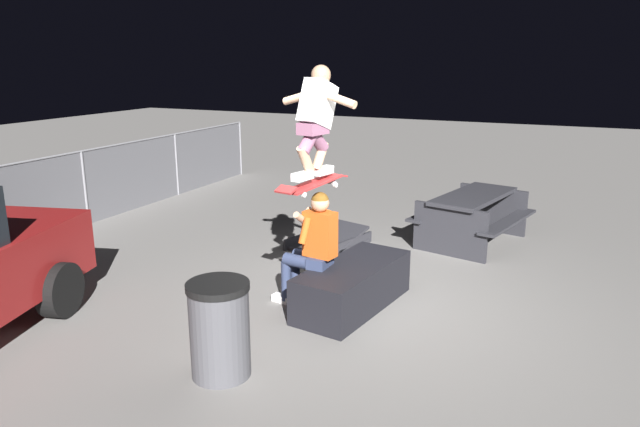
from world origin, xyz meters
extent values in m
plane|color=slate|center=(0.00, 0.00, 0.00)|extent=(40.00, 40.00, 0.00)
cube|color=black|center=(-0.07, 0.10, 0.25)|extent=(1.67, 0.89, 0.50)
cube|color=#2D3856|center=(-0.27, 0.41, 0.56)|extent=(0.32, 0.20, 0.12)
cube|color=#D15119|center=(-0.27, 0.41, 0.87)|extent=(0.25, 0.37, 0.50)
sphere|color=tan|center=(-0.27, 0.41, 1.22)|extent=(0.20, 0.20, 0.20)
sphere|color=brown|center=(-0.27, 0.41, 1.24)|extent=(0.19, 0.19, 0.19)
cylinder|color=#D15119|center=(-0.46, 0.50, 0.94)|extent=(0.20, 0.11, 0.29)
cylinder|color=tan|center=(-0.37, 0.59, 1.04)|extent=(0.24, 0.10, 0.19)
cylinder|color=#D15119|center=(-0.06, 0.44, 0.94)|extent=(0.20, 0.11, 0.29)
cylinder|color=tan|center=(-0.13, 0.56, 1.04)|extent=(0.24, 0.10, 0.19)
cylinder|color=#2D3856|center=(-0.33, 0.63, 0.54)|extent=(0.20, 0.42, 0.14)
cylinder|color=#2D3856|center=(-0.30, 0.82, 0.27)|extent=(0.11, 0.11, 0.46)
cube|color=white|center=(-0.29, 0.87, 0.04)|extent=(0.14, 0.27, 0.08)
cylinder|color=#2D3856|center=(-0.15, 0.60, 0.54)|extent=(0.20, 0.42, 0.14)
cylinder|color=#2D3856|center=(-0.12, 0.80, 0.27)|extent=(0.11, 0.11, 0.46)
cube|color=white|center=(-0.11, 0.85, 0.04)|extent=(0.14, 0.27, 0.08)
cube|color=#B72D2D|center=(-0.43, 0.42, 1.45)|extent=(0.82, 0.35, 0.07)
cube|color=#B72D2D|center=(0.01, 0.34, 1.47)|extent=(0.16, 0.22, 0.05)
cube|color=#B72D2D|center=(-0.87, 0.50, 1.47)|extent=(0.15, 0.22, 0.06)
cube|color=#99999E|center=(-0.15, 0.37, 1.43)|extent=(0.09, 0.17, 0.03)
cylinder|color=white|center=(-0.14, 0.46, 1.40)|extent=(0.06, 0.04, 0.05)
cylinder|color=white|center=(-0.17, 0.28, 1.40)|extent=(0.06, 0.04, 0.05)
cube|color=#99999E|center=(-0.70, 0.47, 1.43)|extent=(0.09, 0.17, 0.03)
cylinder|color=white|center=(-0.69, 0.56, 1.40)|extent=(0.06, 0.04, 0.05)
cylinder|color=white|center=(-0.72, 0.38, 1.40)|extent=(0.06, 0.04, 0.05)
cube|color=white|center=(-0.25, 0.39, 1.56)|extent=(0.27, 0.15, 0.08)
cube|color=white|center=(-0.60, 0.45, 1.56)|extent=(0.27, 0.15, 0.08)
cylinder|color=tan|center=(-0.30, 0.40, 1.72)|extent=(0.25, 0.14, 0.31)
cylinder|color=#88556F|center=(-0.37, 0.41, 1.92)|extent=(0.35, 0.19, 0.33)
cylinder|color=tan|center=(-0.55, 0.44, 1.72)|extent=(0.25, 0.14, 0.31)
cylinder|color=#88556F|center=(-0.48, 0.43, 1.92)|extent=(0.35, 0.19, 0.33)
cube|color=#88556F|center=(-0.43, 0.42, 2.02)|extent=(0.33, 0.25, 0.12)
cube|color=white|center=(-0.35, 0.41, 2.26)|extent=(0.48, 0.30, 0.52)
sphere|color=tan|center=(-0.29, 0.39, 2.54)|extent=(0.20, 0.20, 0.20)
cylinder|color=tan|center=(-0.29, 0.62, 2.32)|extent=(0.16, 0.45, 0.19)
cylinder|color=tan|center=(-0.37, 0.19, 2.32)|extent=(0.16, 0.45, 0.19)
cube|color=#28282D|center=(1.80, 1.22, 0.03)|extent=(1.25, 1.01, 0.06)
cube|color=#28282D|center=(1.80, 1.22, 0.09)|extent=(1.21, 1.00, 0.35)
cube|color=#28282D|center=(1.80, 1.58, 0.08)|extent=(0.95, 0.31, 0.16)
cube|color=#28282D|center=(1.80, 0.87, 0.08)|extent=(0.95, 0.31, 0.16)
cube|color=#28282D|center=(2.87, -0.66, 0.72)|extent=(1.81, 1.06, 0.06)
cube|color=#28282D|center=(2.99, -0.13, 0.42)|extent=(1.71, 0.62, 0.04)
cube|color=#28282D|center=(2.74, -1.20, 0.42)|extent=(1.71, 0.62, 0.04)
cube|color=#28282D|center=(3.62, -0.84, 0.36)|extent=(0.31, 1.09, 0.72)
cube|color=#28282D|center=(2.12, -0.49, 0.36)|extent=(0.31, 1.09, 0.72)
cylinder|color=#47474C|center=(-1.91, 0.62, 0.40)|extent=(0.52, 0.52, 0.80)
cylinder|color=black|center=(-1.91, 0.62, 0.83)|extent=(0.55, 0.55, 0.06)
cylinder|color=slate|center=(1.20, 5.37, 0.62)|extent=(0.05, 0.05, 1.23)
cylinder|color=slate|center=(3.60, 5.37, 0.62)|extent=(0.05, 0.05, 1.23)
cylinder|color=slate|center=(6.00, 5.37, 0.62)|extent=(0.05, 0.05, 1.23)
cylinder|color=slate|center=(0.00, 5.37, 1.23)|extent=(12.00, 0.04, 0.04)
cube|color=#59595E|center=(0.00, 5.37, 0.62)|extent=(12.00, 0.01, 1.23)
cylinder|color=black|center=(-1.61, 2.88, 0.30)|extent=(0.64, 0.37, 0.60)
camera|label=1|loc=(-5.76, -2.10, 2.72)|focal=32.84mm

